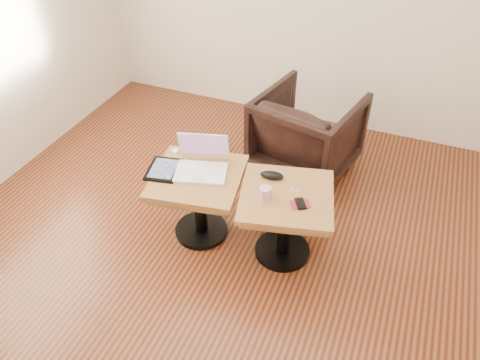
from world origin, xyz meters
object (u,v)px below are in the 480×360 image
at_px(side_table_right, 286,210).
at_px(striped_cup, 265,194).
at_px(armchair, 307,133).
at_px(laptop, 202,164).
at_px(side_table_left, 198,190).

bearing_deg(side_table_right, striped_cup, -151.70).
bearing_deg(armchair, laptop, 76.89).
distance_m(side_table_right, laptop, 0.65).
height_order(side_table_right, laptop, laptop).
xyz_separation_m(side_table_right, striped_cup, (-0.11, -0.10, 0.18)).
distance_m(side_table_right, striped_cup, 0.24).
bearing_deg(armchair, side_table_left, 78.24).
distance_m(laptop, striped_cup, 0.53).
bearing_deg(side_table_left, armchair, 55.62).
height_order(side_table_left, striped_cup, striped_cup).
bearing_deg(striped_cup, laptop, 164.97).
relative_size(side_table_right, armchair, 0.92).
relative_size(side_table_left, side_table_right, 0.96).
height_order(side_table_left, side_table_right, same).
distance_m(side_table_left, armchair, 1.17).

